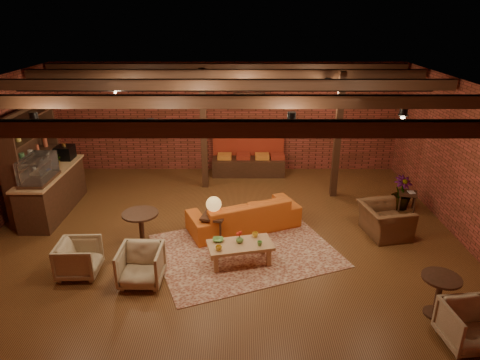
{
  "coord_description": "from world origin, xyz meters",
  "views": [
    {
      "loc": [
        0.37,
        -8.33,
        4.55
      ],
      "look_at": [
        0.36,
        0.2,
        1.15
      ],
      "focal_mm": 32.0,
      "sensor_mm": 36.0,
      "label": 1
    }
  ],
  "objects_px": {
    "armchair_a": "(79,257)",
    "round_table_right": "(439,290)",
    "armchair_right": "(385,216)",
    "coffee_table": "(239,246)",
    "plant_tall": "(406,161)",
    "armchair_far": "(470,324)",
    "armchair_b": "(141,264)",
    "round_table_left": "(141,224)",
    "side_table_book": "(408,194)",
    "side_table_lamp": "(214,208)",
    "sofa": "(244,214)"
  },
  "relations": [
    {
      "from": "armchair_a",
      "to": "round_table_right",
      "type": "bearing_deg",
      "value": -102.4
    },
    {
      "from": "armchair_right",
      "to": "armchair_a",
      "type": "bearing_deg",
      "value": 93.51
    },
    {
      "from": "coffee_table",
      "to": "plant_tall",
      "type": "height_order",
      "value": "plant_tall"
    },
    {
      "from": "coffee_table",
      "to": "armchair_right",
      "type": "relative_size",
      "value": 1.28
    },
    {
      "from": "armchair_right",
      "to": "armchair_far",
      "type": "relative_size",
      "value": 1.44
    },
    {
      "from": "coffee_table",
      "to": "armchair_b",
      "type": "bearing_deg",
      "value": -159.97
    },
    {
      "from": "armchair_far",
      "to": "plant_tall",
      "type": "relative_size",
      "value": 0.29
    },
    {
      "from": "armchair_far",
      "to": "armchair_a",
      "type": "bearing_deg",
      "value": 157.93
    },
    {
      "from": "round_table_left",
      "to": "armchair_a",
      "type": "bearing_deg",
      "value": -132.67
    },
    {
      "from": "side_table_book",
      "to": "plant_tall",
      "type": "relative_size",
      "value": 0.21
    },
    {
      "from": "side_table_book",
      "to": "armchair_far",
      "type": "xyz_separation_m",
      "value": [
        -0.74,
        -4.51,
        -0.07
      ]
    },
    {
      "from": "side_table_book",
      "to": "armchair_b",
      "type": "bearing_deg",
      "value": -152.75
    },
    {
      "from": "coffee_table",
      "to": "armchair_a",
      "type": "height_order",
      "value": "armchair_a"
    },
    {
      "from": "armchair_far",
      "to": "round_table_right",
      "type": "bearing_deg",
      "value": 98.16
    },
    {
      "from": "side_table_book",
      "to": "armchair_a",
      "type": "bearing_deg",
      "value": -158.64
    },
    {
      "from": "armchair_right",
      "to": "side_table_book",
      "type": "relative_size",
      "value": 1.99
    },
    {
      "from": "armchair_right",
      "to": "plant_tall",
      "type": "xyz_separation_m",
      "value": [
        0.82,
        1.32,
        0.78
      ]
    },
    {
      "from": "round_table_left",
      "to": "round_table_right",
      "type": "bearing_deg",
      "value": -22.47
    },
    {
      "from": "round_table_right",
      "to": "side_table_book",
      "type": "bearing_deg",
      "value": 76.72
    },
    {
      "from": "round_table_left",
      "to": "armchair_b",
      "type": "xyz_separation_m",
      "value": [
        0.26,
        -1.26,
        -0.13
      ]
    },
    {
      "from": "coffee_table",
      "to": "side_table_book",
      "type": "bearing_deg",
      "value": 30.1
    },
    {
      "from": "armchair_b",
      "to": "side_table_lamp",
      "type": "bearing_deg",
      "value": 52.55
    },
    {
      "from": "sofa",
      "to": "side_table_lamp",
      "type": "bearing_deg",
      "value": 17.94
    },
    {
      "from": "round_table_left",
      "to": "side_table_book",
      "type": "relative_size",
      "value": 1.45
    },
    {
      "from": "coffee_table",
      "to": "round_table_right",
      "type": "relative_size",
      "value": 1.89
    },
    {
      "from": "armchair_b",
      "to": "armchair_right",
      "type": "bearing_deg",
      "value": 21.38
    },
    {
      "from": "plant_tall",
      "to": "round_table_right",
      "type": "bearing_deg",
      "value": -101.34
    },
    {
      "from": "sofa",
      "to": "armchair_a",
      "type": "relative_size",
      "value": 3.32
    },
    {
      "from": "side_table_lamp",
      "to": "armchair_b",
      "type": "relative_size",
      "value": 1.32
    },
    {
      "from": "coffee_table",
      "to": "round_table_left",
      "type": "bearing_deg",
      "value": 162.54
    },
    {
      "from": "side_table_book",
      "to": "round_table_right",
      "type": "xyz_separation_m",
      "value": [
        -0.91,
        -3.84,
        0.04
      ]
    },
    {
      "from": "coffee_table",
      "to": "side_table_book",
      "type": "relative_size",
      "value": 2.54
    },
    {
      "from": "armchair_a",
      "to": "plant_tall",
      "type": "height_order",
      "value": "plant_tall"
    },
    {
      "from": "side_table_lamp",
      "to": "armchair_right",
      "type": "bearing_deg",
      "value": 4.15
    },
    {
      "from": "sofa",
      "to": "round_table_left",
      "type": "distance_m",
      "value": 2.24
    },
    {
      "from": "side_table_lamp",
      "to": "side_table_book",
      "type": "distance_m",
      "value": 4.83
    },
    {
      "from": "armchair_far",
      "to": "armchair_right",
      "type": "bearing_deg",
      "value": 87.23
    },
    {
      "from": "side_table_lamp",
      "to": "side_table_book",
      "type": "bearing_deg",
      "value": 17.92
    },
    {
      "from": "armchair_right",
      "to": "plant_tall",
      "type": "relative_size",
      "value": 0.42
    },
    {
      "from": "sofa",
      "to": "armchair_right",
      "type": "height_order",
      "value": "armchair_right"
    },
    {
      "from": "armchair_right",
      "to": "side_table_book",
      "type": "height_order",
      "value": "armchair_right"
    },
    {
      "from": "round_table_left",
      "to": "armchair_a",
      "type": "relative_size",
      "value": 1.04
    },
    {
      "from": "side_table_book",
      "to": "plant_tall",
      "type": "bearing_deg",
      "value": 137.42
    },
    {
      "from": "sofa",
      "to": "side_table_book",
      "type": "xyz_separation_m",
      "value": [
        3.96,
        0.94,
        0.07
      ]
    },
    {
      "from": "round_table_left",
      "to": "side_table_lamp",
      "type": "bearing_deg",
      "value": 9.19
    },
    {
      "from": "armchair_a",
      "to": "side_table_book",
      "type": "bearing_deg",
      "value": -70.63
    },
    {
      "from": "armchair_b",
      "to": "round_table_right",
      "type": "height_order",
      "value": "armchair_b"
    },
    {
      "from": "armchair_a",
      "to": "armchair_b",
      "type": "height_order",
      "value": "armchair_b"
    },
    {
      "from": "round_table_right",
      "to": "plant_tall",
      "type": "relative_size",
      "value": 0.28
    },
    {
      "from": "armchair_a",
      "to": "round_table_right",
      "type": "height_order",
      "value": "armchair_a"
    }
  ]
}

